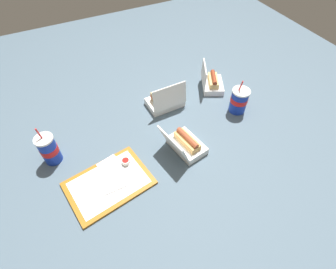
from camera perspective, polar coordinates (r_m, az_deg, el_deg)
The scene contains 10 objects.
ground_plane at distance 1.36m, azimuth -0.58°, elevation -2.63°, with size 3.20×3.20×0.00m, color #4C6070.
food_tray at distance 1.25m, azimuth -12.73°, elevation -10.33°, with size 0.41×0.32×0.01m.
ketchup_cup at distance 1.28m, azimuth -9.20°, elevation -5.81°, with size 0.04×0.04×0.02m.
napkin_stack at distance 1.30m, azimuth -12.46°, elevation -6.68°, with size 0.10×0.10×0.00m, color white.
plastic_fork at distance 1.22m, azimuth -11.09°, elevation -11.56°, with size 0.11×0.01×0.01m, color white.
clamshell_hotdog_front at distance 1.69m, azimuth 9.49°, elevation 11.11°, with size 0.19×0.21×0.16m.
clamshell_sandwich_corner at distance 1.54m, azimuth -0.60°, elevation 7.56°, with size 0.21×0.15×0.17m.
clamshell_hotdog_right at distance 1.32m, azimuth 3.78°, elevation -2.04°, with size 0.21×0.22×0.16m.
soda_cup_front at distance 1.36m, azimuth -24.50°, elevation -2.95°, with size 0.09×0.09×0.22m.
soda_cup_right at distance 1.54m, azimuth 15.19°, elevation 7.20°, with size 0.10×0.10×0.21m.
Camera 1 is at (0.36, 0.76, 1.06)m, focal length 28.00 mm.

